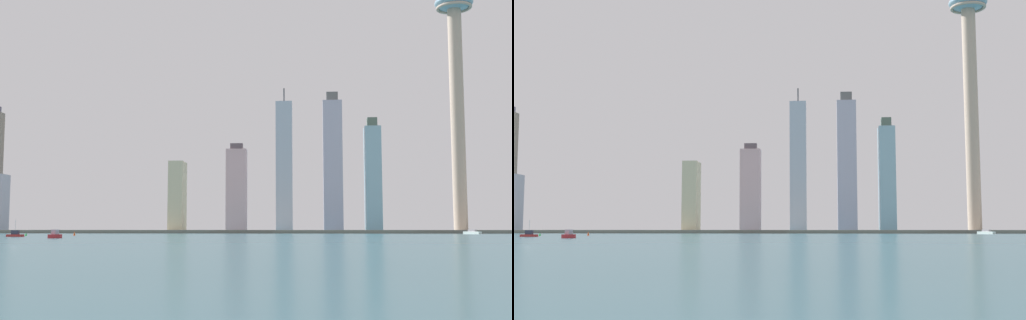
# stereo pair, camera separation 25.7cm
# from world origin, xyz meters

# --- Properties ---
(ground_plane) EXTENTS (6000.00, 6000.00, 0.00)m
(ground_plane) POSITION_xyz_m (0.00, 0.00, 0.00)
(ground_plane) COLOR #2E5661
(waterfront_pier) EXTENTS (944.78, 46.37, 3.36)m
(waterfront_pier) POSITION_xyz_m (0.00, 494.52, 1.68)
(waterfront_pier) COLOR slate
(waterfront_pier) RESTS_ON ground
(observation_tower) EXTENTS (40.69, 40.69, 361.96)m
(observation_tower) POSITION_xyz_m (238.87, 522.25, 178.33)
(observation_tower) COLOR #BBA38E
(observation_tower) RESTS_ON ground
(skyscraper_0) EXTENTS (22.83, 20.63, 168.48)m
(skyscraper_0) POSITION_xyz_m (109.31, 604.57, 80.92)
(skyscraper_0) COLOR #A9ACC4
(skyscraper_0) RESTS_ON ground
(skyscraper_1) EXTENTS (19.11, 23.84, 136.23)m
(skyscraper_1) POSITION_xyz_m (156.34, 602.39, 64.79)
(skyscraper_1) COLOR #84B2C6
(skyscraper_1) RESTS_ON ground
(skyscraper_2) EXTENTS (15.09, 26.62, 75.34)m
(skyscraper_2) POSITION_xyz_m (-57.72, 502.33, 37.67)
(skyscraper_2) COLOR beige
(skyscraper_2) RESTS_ON ground
(skyscraper_3) EXTENTS (17.95, 16.64, 160.26)m
(skyscraper_3) POSITION_xyz_m (53.97, 537.13, 72.34)
(skyscraper_3) COLOR #ABB9CD
(skyscraper_3) RESTS_ON ground
(skyscraper_6) EXTENTS (24.70, 14.79, 108.01)m
(skyscraper_6) POSITION_xyz_m (-7.00, 607.81, 51.81)
(skyscraper_6) COLOR #C5A2A7
(skyscraper_6) RESTS_ON ground
(boat_1) EXTENTS (10.44, 3.68, 10.19)m
(boat_1) POSITION_xyz_m (-92.56, 199.05, 1.41)
(boat_1) COLOR #AF2D2B
(boat_1) RESTS_ON ground
(boat_3) EXTENTS (4.05, 9.45, 4.37)m
(boat_3) POSITION_xyz_m (-47.66, 148.00, 1.58)
(boat_3) COLOR #B82930
(boat_3) RESTS_ON ground
(boat_7) EXTENTS (13.76, 14.04, 3.91)m
(boat_7) POSITION_xyz_m (220.81, 398.89, 1.50)
(boat_7) COLOR white
(boat_7) RESTS_ON ground
(channel_buoy_1) EXTENTS (1.58, 1.58, 2.88)m
(channel_buoy_1) POSITION_xyz_m (-81.74, 267.69, 1.44)
(channel_buoy_1) COLOR #E54C19
(channel_buoy_1) RESTS_ON ground
(channel_buoy_2) EXTENTS (1.45, 1.45, 2.03)m
(channel_buoy_2) POSITION_xyz_m (-108.33, 249.09, 1.01)
(channel_buoy_2) COLOR green
(channel_buoy_2) RESTS_ON ground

